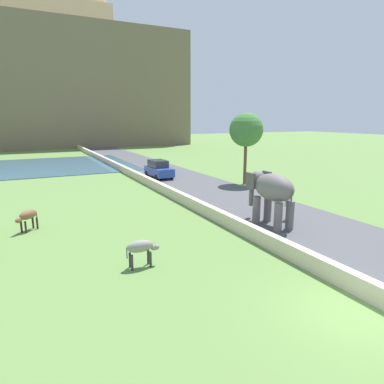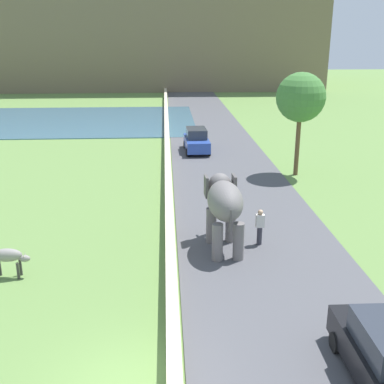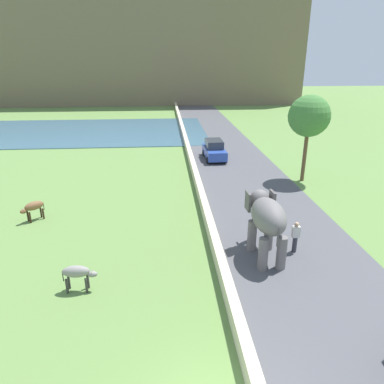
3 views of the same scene
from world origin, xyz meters
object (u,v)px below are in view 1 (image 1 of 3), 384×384
(car_blue, at_px, (159,169))
(cow_grey, at_px, (141,248))
(elephant, at_px, (271,190))
(person_beside_elephant, at_px, (288,206))
(cow_brown, at_px, (28,216))

(car_blue, bearing_deg, cow_grey, -113.01)
(elephant, bearing_deg, car_blue, 89.97)
(person_beside_elephant, distance_m, car_blue, 17.08)
(elephant, height_order, cow_brown, elephant)
(car_blue, height_order, cow_grey, car_blue)
(car_blue, xyz_separation_m, cow_brown, (-12.18, -12.24, -0.06))
(elephant, bearing_deg, person_beside_elephant, 9.92)
(elephant, height_order, car_blue, elephant)
(person_beside_elephant, height_order, cow_grey, person_beside_elephant)
(person_beside_elephant, height_order, car_blue, car_blue)
(elephant, relative_size, person_beside_elephant, 2.14)
(elephant, height_order, person_beside_elephant, elephant)
(cow_brown, bearing_deg, person_beside_elephant, -19.10)
(elephant, relative_size, cow_brown, 2.78)
(person_beside_elephant, bearing_deg, cow_grey, -167.02)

